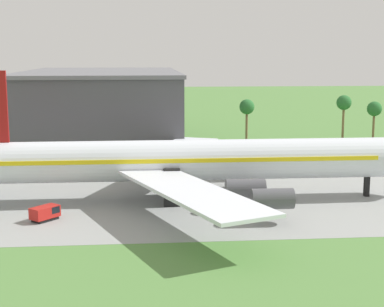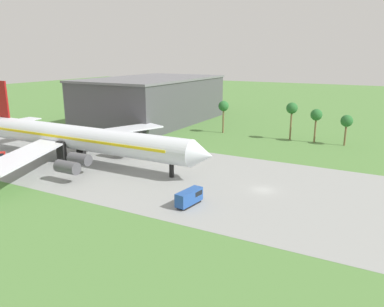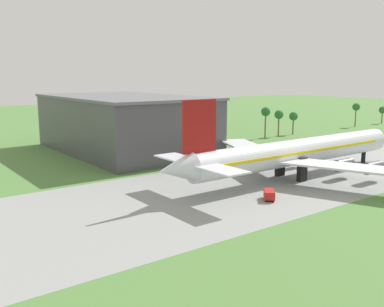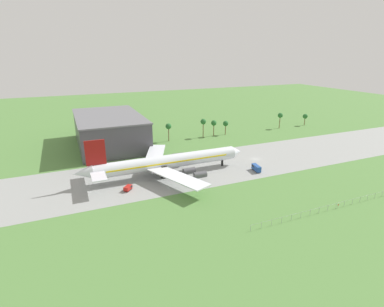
{
  "view_description": "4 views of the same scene",
  "coord_description": "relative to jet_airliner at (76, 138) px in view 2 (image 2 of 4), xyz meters",
  "views": [
    {
      "loc": [
        -55.88,
        -88.77,
        22.24
      ],
      "look_at": [
        -48.26,
        -1.77,
        7.23
      ],
      "focal_mm": 55.0,
      "sensor_mm": 36.0,
      "label": 1
    },
    {
      "loc": [
        21.46,
        -70.35,
        26.95
      ],
      "look_at": [
        -15.57,
        -1.77,
        6.23
      ],
      "focal_mm": 35.0,
      "sensor_mm": 36.0,
      "label": 2
    },
    {
      "loc": [
        -129.96,
        -67.53,
        24.32
      ],
      "look_at": [
        -80.96,
        -1.77,
        9.29
      ],
      "focal_mm": 40.0,
      "sensor_mm": 36.0,
      "label": 3
    },
    {
      "loc": [
        -88.44,
        -121.59,
        52.62
      ],
      "look_at": [
        -33.93,
        5.0,
        6.0
      ],
      "focal_mm": 28.0,
      "sensor_mm": 36.0,
      "label": 4
    }
  ],
  "objects": [
    {
      "name": "ground_plane",
      "position": [
        49.61,
        1.77,
        -6.16
      ],
      "size": [
        600.0,
        600.0,
        0.0
      ],
      "primitive_type": "plane",
      "color": "#517F3D"
    },
    {
      "name": "catering_van",
      "position": [
        40.14,
        -12.21,
        -4.61
      ],
      "size": [
        2.8,
        6.35,
        2.9
      ],
      "color": "black",
      "rests_on": "ground_plane"
    },
    {
      "name": "taxiway_strip",
      "position": [
        49.61,
        1.77,
        -6.15
      ],
      "size": [
        320.0,
        44.0,
        0.02
      ],
      "color": "gray",
      "rests_on": "ground_plane"
    },
    {
      "name": "terminal_building",
      "position": [
        -15.7,
        58.07,
        2.8
      ],
      "size": [
        36.72,
        61.2,
        17.89
      ],
      "color": "#47474C",
      "rests_on": "ground_plane"
    },
    {
      "name": "palm_tree_row",
      "position": [
        67.1,
        51.09,
        2.38
      ],
      "size": [
        112.63,
        3.6,
        12.15
      ],
      "color": "brown",
      "rests_on": "ground_plane"
    },
    {
      "name": "jet_airliner",
      "position": [
        0.0,
        0.0,
        0.0
      ],
      "size": [
        77.97,
        61.57,
        19.72
      ],
      "color": "silver",
      "rests_on": "ground_plane"
    }
  ]
}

